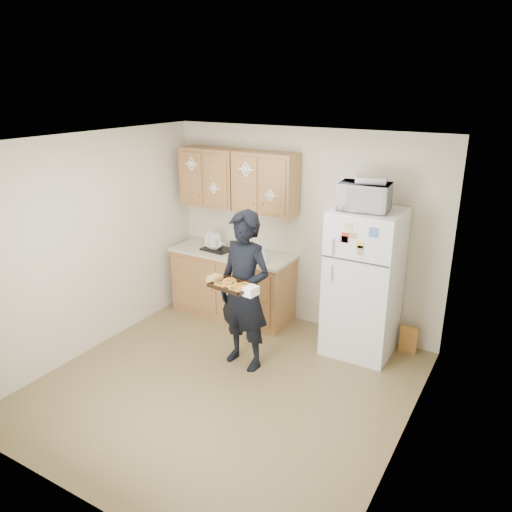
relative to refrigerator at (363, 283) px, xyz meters
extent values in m
plane|color=brown|center=(-0.95, -1.43, -0.85)|extent=(3.60, 3.60, 0.00)
plane|color=silver|center=(-0.95, -1.43, 1.65)|extent=(3.60, 3.60, 0.00)
cube|color=beige|center=(-0.95, 0.37, 0.40)|extent=(3.60, 0.04, 2.50)
cube|color=beige|center=(-0.95, -3.23, 0.40)|extent=(3.60, 0.04, 2.50)
cube|color=beige|center=(-2.75, -1.43, 0.40)|extent=(0.04, 3.60, 2.50)
cube|color=beige|center=(0.85, -1.43, 0.40)|extent=(0.04, 3.60, 2.50)
cube|color=white|center=(0.00, 0.00, 0.00)|extent=(0.75, 0.70, 1.70)
cube|color=brown|center=(-1.80, 0.05, -0.42)|extent=(1.60, 0.60, 0.86)
cube|color=#BDB492|center=(-1.80, 0.05, 0.03)|extent=(1.64, 0.64, 0.04)
cube|color=brown|center=(-2.20, 0.18, 0.98)|extent=(0.80, 0.33, 0.75)
cube|color=brown|center=(-1.38, 0.18, 0.98)|extent=(0.80, 0.33, 0.75)
cube|color=gold|center=(0.52, 0.24, -0.69)|extent=(0.20, 0.07, 0.32)
imported|color=black|center=(-1.00, -0.95, 0.03)|extent=(0.69, 0.50, 1.76)
cube|color=black|center=(-0.96, -1.24, 0.21)|extent=(0.45, 0.36, 0.04)
cylinder|color=orange|center=(-1.06, -1.30, 0.22)|extent=(0.14, 0.14, 0.02)
cylinder|color=orange|center=(-0.87, -1.33, 0.22)|extent=(0.14, 0.14, 0.02)
cylinder|color=orange|center=(-1.05, -1.16, 0.22)|extent=(0.14, 0.14, 0.02)
cylinder|color=orange|center=(-0.85, -1.19, 0.22)|extent=(0.14, 0.14, 0.02)
cylinder|color=orange|center=(-0.96, -1.24, 0.22)|extent=(0.14, 0.14, 0.02)
imported|color=white|center=(-0.05, -0.05, 1.00)|extent=(0.57, 0.41, 0.30)
cube|color=silver|center=(0.01, -0.02, 1.18)|extent=(0.35, 0.28, 0.07)
cube|color=black|center=(-2.01, 0.01, 0.13)|extent=(0.40, 0.31, 0.15)
imported|color=white|center=(-2.05, 0.01, 0.10)|extent=(0.27, 0.27, 0.06)
imported|color=white|center=(-1.24, -0.09, 0.14)|extent=(0.09, 0.09, 0.18)
camera|label=1|loc=(1.59, -5.12, 2.15)|focal=35.00mm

